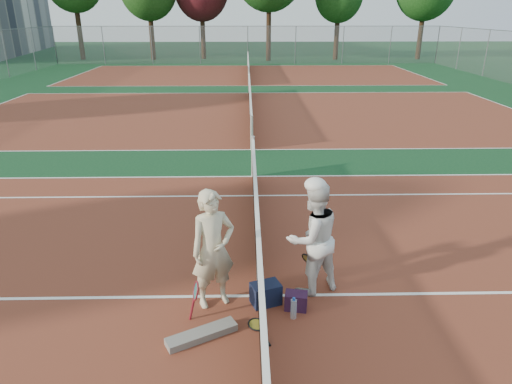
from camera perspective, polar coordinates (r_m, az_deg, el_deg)
ground at (r=7.20m, az=0.30°, el=-12.87°), size 130.00×130.00×0.00m
court_main at (r=7.20m, az=0.30°, el=-12.85°), size 23.77×10.97×0.01m
court_far_a at (r=19.86m, az=-0.74°, el=9.74°), size 23.77×10.97×0.01m
court_far_b at (r=33.19m, az=-0.96°, el=14.52°), size 23.77×10.97×0.01m
net_main at (r=6.93m, az=0.31°, el=-9.39°), size 0.10×10.98×1.02m
net_far_a at (r=19.76m, az=-0.74°, el=11.18°), size 0.10×10.98×1.02m
net_far_b at (r=33.13m, az=-0.97°, el=15.39°), size 0.10×10.98×1.02m
fence_back at (r=40.02m, az=-1.04°, el=17.88°), size 32.00×0.06×3.00m
player_a at (r=6.62m, az=-5.39°, el=-7.15°), size 0.78×0.67×1.81m
player_b at (r=6.96m, az=7.11°, el=-5.74°), size 1.08×0.99×1.80m
racket_red at (r=6.64m, az=-7.47°, el=-13.33°), size 0.23×0.30×0.59m
racket_black_held at (r=7.44m, az=6.52°, el=-9.37°), size 0.42×0.43×0.53m
racket_spare at (r=6.62m, az=0.07°, el=-16.23°), size 0.47×0.66×0.03m
sports_bag_navy at (r=6.96m, az=1.23°, el=-12.60°), size 0.50×0.42×0.33m
sports_bag_purple at (r=6.89m, az=5.03°, el=-13.41°), size 0.36×0.28×0.26m
net_cover_canvas at (r=6.44m, az=-6.79°, el=-17.26°), size 0.97×0.66×0.10m
water_bottle at (r=6.70m, az=4.72°, el=-14.38°), size 0.09×0.09×0.30m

